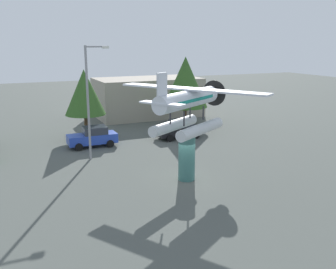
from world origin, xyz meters
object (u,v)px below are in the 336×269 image
Objects in this scene: streetlight_primary at (90,95)px; tree_center_back at (185,82)px; car_mid_blue at (93,137)px; car_far_black at (180,129)px; floatplane_monument at (188,107)px; storefront_building at (148,97)px; tree_east at (85,92)px; display_pedestal at (187,156)px.

tree_center_back is at bearing 31.17° from streetlight_primary.
car_far_black is (8.21, -0.36, 0.00)m from car_mid_blue.
streetlight_primary reaches higher than floatplane_monument.
storefront_building is 12.63m from tree_east.
tree_east is (-9.37, -8.22, 2.05)m from storefront_building.
floatplane_monument is at bearing -115.96° from tree_center_back.
tree_east is (-8.08, 3.46, 3.49)m from car_far_black.
car_far_black is at bearing 19.20° from streetlight_primary.
streetlight_primary is at bearing -98.39° from tree_east.
display_pedestal is 9.15m from streetlight_primary.
tree_east is (-3.71, 13.72, -0.51)m from floatplane_monument.
car_mid_blue is at bearing -92.39° from tree_east.
car_mid_blue is at bearing 76.48° from streetlight_primary.
tree_center_back is (10.56, 0.37, 0.48)m from tree_east.
car_mid_blue is 0.65× the size of tree_east.
streetlight_primary is 13.49m from tree_center_back.
tree_center_back is at bearing 63.79° from display_pedestal.
floatplane_monument reaches higher than car_far_black.
tree_east reaches higher than display_pedestal.
car_mid_blue is 14.84m from storefront_building.
tree_east reaches higher than car_mid_blue.
storefront_building is 1.66× the size of tree_center_back.
storefront_building is (10.35, 14.83, -2.65)m from streetlight_primary.
streetlight_primary reaches higher than display_pedestal.
car_mid_blue and car_far_black have the same top height.
car_mid_blue is at bearing 77.92° from floatplane_monument.
display_pedestal is at bearing -75.39° from tree_east.
tree_center_back is (6.86, 14.09, -0.03)m from floatplane_monument.
tree_center_back reaches higher than car_mid_blue.
floatplane_monument is at bearing 66.90° from car_far_black.
tree_east is (-3.59, 13.78, 2.77)m from display_pedestal.
streetlight_primary is (-4.68, 7.11, 0.09)m from floatplane_monument.
tree_center_back is (11.54, 6.98, -0.12)m from streetlight_primary.
streetlight_primary is at bearing 19.20° from car_far_black.
storefront_building reaches higher than car_mid_blue.
floatplane_monument is 22.79m from storefront_building.
floatplane_monument is at bearing 109.85° from car_mid_blue.
car_far_black is 0.34× the size of storefront_building.
floatplane_monument reaches higher than tree_east.
display_pedestal is 0.76× the size of car_far_black.
floatplane_monument is 2.24× the size of car_mid_blue.
tree_east is (0.98, 6.61, -0.60)m from streetlight_primary.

